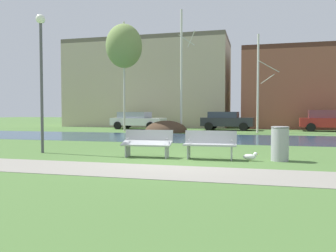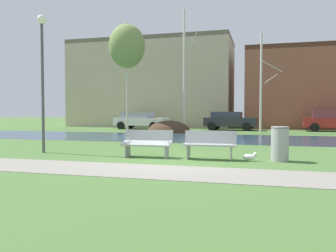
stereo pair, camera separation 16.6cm
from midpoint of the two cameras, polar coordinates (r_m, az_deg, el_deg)
ground_plane at (r=19.86m, az=8.20°, el=-1.82°), size 120.00×120.00×0.00m
paved_path_strip at (r=8.37m, az=-1.81°, el=-7.61°), size 60.00×1.94×0.01m
river_band at (r=18.78m, az=7.79°, el=-2.05°), size 80.00×6.66×0.01m
soil_mound at (r=24.28m, az=0.34°, el=-1.03°), size 3.06×3.22×1.65m
bench_left at (r=10.96m, az=-3.06°, el=-2.76°), size 1.62×0.61×0.87m
bench_right at (r=10.51m, az=7.46°, el=-3.00°), size 1.62×0.61×0.87m
trash_bin at (r=10.58m, az=18.67°, el=-2.76°), size 0.53×0.53×1.02m
seagull at (r=10.37m, az=14.04°, el=-5.01°), size 0.46×0.17×0.27m
streetlamp at (r=12.96m, az=-19.98°, el=10.38°), size 0.32×0.32×4.86m
birch_far_left at (r=26.21m, az=-6.70°, el=13.12°), size 2.70×2.70×8.14m
birch_left at (r=24.36m, az=2.96°, el=9.36°), size 1.08×1.94×8.64m
birch_center_left at (r=24.31m, az=15.60°, el=6.98°), size 1.47×2.48×6.77m
parked_van_nearest_white at (r=28.69m, az=-4.47°, el=1.02°), size 4.56×2.38×1.43m
parked_sedan_second_dark at (r=27.31m, az=10.49°, el=0.94°), size 4.17×2.28×1.45m
parked_hatch_third_red at (r=27.78m, az=26.25°, el=0.85°), size 4.56×2.22×1.58m
building_beige_block at (r=34.94m, az=-2.42°, el=6.99°), size 15.87×6.97×8.49m
building_brick_low at (r=34.04m, az=25.34°, el=5.65°), size 14.34×8.18×7.04m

